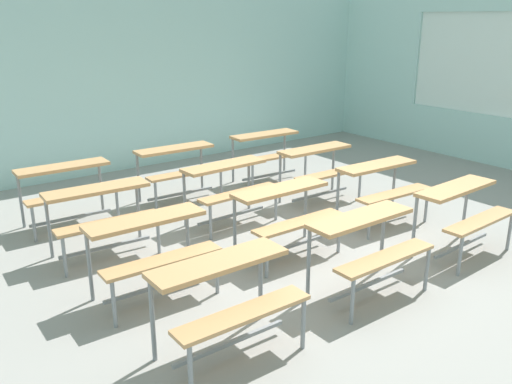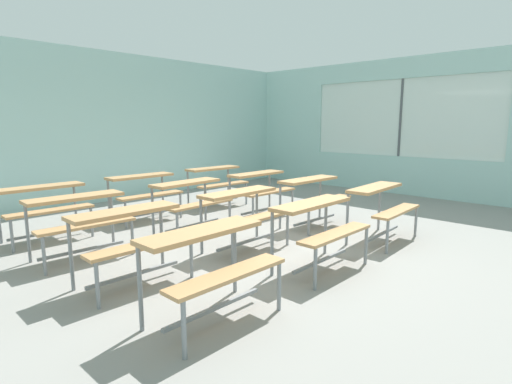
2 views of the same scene
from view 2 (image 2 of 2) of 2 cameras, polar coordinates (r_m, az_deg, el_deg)
ground at (r=5.29m, az=1.99°, el=-8.01°), size 10.00×9.00×0.05m
wall_back at (r=8.68m, az=-21.23°, el=8.57°), size 10.00×0.12×3.00m
wall_right at (r=9.35m, az=23.49°, el=8.14°), size 0.12×9.00×3.00m
desk_bench_r0c0 at (r=3.26m, az=-6.49°, el=-8.70°), size 1.10×0.60×0.74m
desk_bench_r0c1 at (r=4.40m, az=9.09°, el=-3.87°), size 1.10×0.60×0.74m
desk_bench_r0c2 at (r=5.68m, az=17.58°, el=-1.10°), size 1.12×0.63×0.74m
desk_bench_r1c0 at (r=4.15m, az=-17.44°, el=-5.05°), size 1.11×0.61×0.74m
desk_bench_r1c1 at (r=5.04m, az=-1.66°, el=-1.99°), size 1.10×0.59×0.74m
desk_bench_r1c2 at (r=6.24m, az=8.28°, el=0.22°), size 1.13×0.64×0.74m
desk_bench_r2c0 at (r=5.14m, az=-23.94°, el=-2.60°), size 1.13×0.65×0.74m
desk_bench_r2c1 at (r=5.94m, az=-9.28°, el=-0.29°), size 1.12×0.63×0.74m
desk_bench_r2c2 at (r=6.89m, az=0.70°, el=1.24°), size 1.11×0.61×0.74m
desk_bench_r3c0 at (r=6.16m, az=-28.01°, el=-0.96°), size 1.11×0.62×0.74m
desk_bench_r3c1 at (r=6.83m, az=-15.70°, el=0.79°), size 1.12×0.63×0.74m
desk_bench_r3c2 at (r=7.74m, az=-5.64°, el=2.15°), size 1.13×0.64×0.74m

